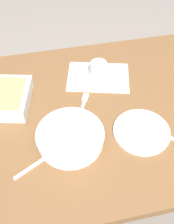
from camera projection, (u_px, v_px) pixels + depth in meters
ground_plane at (87, 190)px, 1.68m from camera, size 6.00×6.00×0.00m
dining_table at (87, 125)px, 1.19m from camera, size 1.20×0.90×0.74m
placemat at (98, 77)px, 1.26m from camera, size 0.32×0.27×0.00m
stew_bowl at (70, 137)px, 1.00m from camera, size 0.25×0.25×0.06m
drink_cup at (98, 71)px, 1.23m from camera, size 0.07×0.07×0.08m
side_plate at (142, 131)px, 1.05m from camera, size 0.22×0.22×0.01m
spoon_by_stew at (42, 160)px, 0.97m from camera, size 0.16×0.10×0.01m
fork_on_table at (82, 106)px, 1.14m from camera, size 0.09×0.17×0.01m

